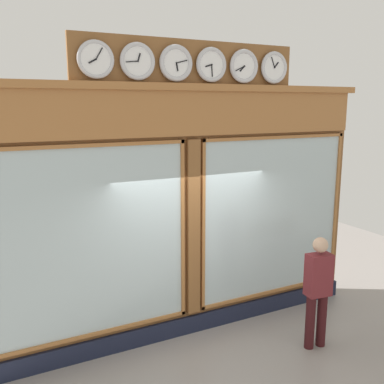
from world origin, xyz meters
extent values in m
cube|color=brown|center=(0.00, -0.15, 1.86)|extent=(6.05, 0.30, 3.73)
cube|color=#191E33|center=(0.00, 0.02, 0.14)|extent=(6.05, 0.08, 0.28)
cube|color=#A56936|center=(0.00, 0.04, 3.41)|extent=(5.93, 0.08, 0.63)
cube|color=#A56936|center=(0.00, 0.02, 3.78)|extent=(6.17, 0.20, 0.10)
cube|color=silver|center=(-1.54, 0.01, 1.70)|extent=(2.67, 0.02, 2.59)
cube|color=#A56936|center=(-1.54, 0.04, 3.02)|extent=(2.77, 0.04, 0.05)
cube|color=#A56936|center=(-1.54, 0.04, 0.37)|extent=(2.77, 0.04, 0.05)
cube|color=#A56936|center=(-2.90, 0.04, 1.70)|extent=(0.05, 0.04, 2.69)
cube|color=#A56936|center=(-0.18, 0.04, 1.70)|extent=(0.05, 0.04, 2.69)
cube|color=silver|center=(1.54, 0.01, 1.70)|extent=(2.67, 0.02, 2.59)
cube|color=#A56936|center=(1.54, 0.04, 3.02)|extent=(2.77, 0.04, 0.05)
cube|color=#A56936|center=(1.54, 0.04, 0.37)|extent=(2.77, 0.04, 0.05)
cube|color=#A56936|center=(0.18, 0.04, 1.70)|extent=(0.05, 0.04, 2.69)
cube|color=brown|center=(0.00, 0.03, 1.70)|extent=(0.20, 0.10, 2.69)
cube|color=brown|center=(0.00, -0.02, 4.09)|extent=(3.44, 0.06, 0.67)
cylinder|color=white|center=(-1.39, 0.06, 4.09)|extent=(0.39, 0.02, 0.39)
torus|color=silver|center=(-1.39, 0.06, 4.09)|extent=(0.48, 0.06, 0.48)
cube|color=black|center=(-1.42, 0.07, 4.13)|extent=(0.08, 0.01, 0.09)
cube|color=black|center=(-1.36, 0.07, 4.17)|extent=(0.07, 0.01, 0.16)
sphere|color=black|center=(-1.39, 0.08, 4.09)|extent=(0.02, 0.02, 0.02)
cylinder|color=white|center=(-0.83, 0.06, 4.09)|extent=(0.39, 0.02, 0.39)
torus|color=silver|center=(-0.83, 0.06, 4.09)|extent=(0.49, 0.06, 0.49)
cube|color=black|center=(-0.79, 0.07, 4.05)|extent=(0.09, 0.01, 0.09)
cube|color=black|center=(-0.76, 0.07, 4.05)|extent=(0.16, 0.01, 0.08)
sphere|color=black|center=(-0.83, 0.08, 4.09)|extent=(0.02, 0.02, 0.02)
cylinder|color=white|center=(-0.28, 0.06, 4.09)|extent=(0.39, 0.02, 0.39)
torus|color=silver|center=(-0.28, 0.06, 4.09)|extent=(0.49, 0.06, 0.49)
cube|color=black|center=(-0.23, 0.07, 4.08)|extent=(0.11, 0.01, 0.05)
cube|color=black|center=(-0.28, 0.07, 4.01)|extent=(0.02, 0.01, 0.17)
sphere|color=black|center=(-0.28, 0.08, 4.09)|extent=(0.02, 0.02, 0.02)
cylinder|color=white|center=(0.28, 0.06, 4.09)|extent=(0.39, 0.02, 0.39)
torus|color=silver|center=(0.28, 0.06, 4.09)|extent=(0.49, 0.07, 0.49)
cube|color=black|center=(0.27, 0.07, 4.04)|extent=(0.04, 0.01, 0.11)
cube|color=black|center=(0.20, 0.07, 4.11)|extent=(0.16, 0.01, 0.05)
sphere|color=black|center=(0.28, 0.08, 4.09)|extent=(0.02, 0.02, 0.02)
cylinder|color=white|center=(0.83, 0.06, 4.09)|extent=(0.39, 0.02, 0.39)
torus|color=silver|center=(0.83, 0.06, 4.09)|extent=(0.49, 0.06, 0.49)
cube|color=black|center=(0.82, 0.07, 4.14)|extent=(0.05, 0.01, 0.11)
cube|color=black|center=(0.91, 0.07, 4.08)|extent=(0.17, 0.01, 0.03)
sphere|color=black|center=(0.83, 0.08, 4.09)|extent=(0.02, 0.02, 0.02)
cylinder|color=white|center=(1.39, 0.06, 4.09)|extent=(0.39, 0.02, 0.39)
torus|color=silver|center=(1.39, 0.06, 4.09)|extent=(0.48, 0.05, 0.48)
cube|color=black|center=(1.43, 0.07, 4.07)|extent=(0.10, 0.01, 0.07)
cube|color=black|center=(1.34, 0.07, 4.16)|extent=(0.10, 0.01, 0.15)
sphere|color=black|center=(1.39, 0.08, 4.09)|extent=(0.02, 0.02, 0.02)
cylinder|color=#3A1316|center=(-1.32, 1.21, 0.41)|extent=(0.14, 0.14, 0.82)
cylinder|color=#3A1316|center=(-1.52, 1.24, 0.41)|extent=(0.14, 0.14, 0.82)
cube|color=maroon|center=(-1.42, 1.23, 1.13)|extent=(0.39, 0.26, 0.62)
sphere|color=tan|center=(-1.42, 1.23, 1.58)|extent=(0.22, 0.22, 0.22)
camera|label=1|loc=(2.91, 5.64, 3.54)|focal=40.80mm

